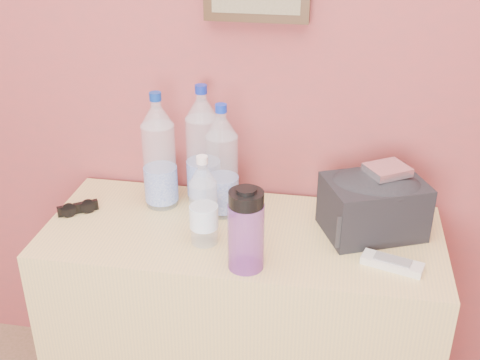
{
  "coord_description": "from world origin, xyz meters",
  "views": [
    {
      "loc": [
        0.32,
        0.27,
        1.65
      ],
      "look_at": [
        0.06,
        1.71,
        0.9
      ],
      "focal_mm": 45.0,
      "sensor_mm": 36.0,
      "label": 1
    }
  ],
  "objects_px": {
    "pet_small": "(204,206)",
    "foil_packet": "(387,170)",
    "pet_large_c": "(203,151)",
    "pet_large_b": "(222,167)",
    "ac_remote": "(392,264)",
    "nalgene_bottle": "(246,229)",
    "toiletry_bag": "(374,203)",
    "dresser": "(242,327)",
    "sunglasses": "(78,208)",
    "pet_large_a": "(159,157)"
  },
  "relations": [
    {
      "from": "toiletry_bag",
      "to": "foil_packet",
      "type": "height_order",
      "value": "foil_packet"
    },
    {
      "from": "dresser",
      "to": "pet_large_b",
      "type": "bearing_deg",
      "value": 128.82
    },
    {
      "from": "pet_large_a",
      "to": "pet_small",
      "type": "xyz_separation_m",
      "value": [
        0.18,
        -0.19,
        -0.05
      ]
    },
    {
      "from": "pet_small",
      "to": "nalgene_bottle",
      "type": "xyz_separation_m",
      "value": [
        0.13,
        -0.1,
        -0.0
      ]
    },
    {
      "from": "pet_small",
      "to": "ac_remote",
      "type": "height_order",
      "value": "pet_small"
    },
    {
      "from": "pet_small",
      "to": "nalgene_bottle",
      "type": "distance_m",
      "value": 0.17
    },
    {
      "from": "pet_large_a",
      "to": "foil_packet",
      "type": "bearing_deg",
      "value": -3.5
    },
    {
      "from": "pet_large_c",
      "to": "toiletry_bag",
      "type": "bearing_deg",
      "value": -12.03
    },
    {
      "from": "sunglasses",
      "to": "nalgene_bottle",
      "type": "bearing_deg",
      "value": -53.64
    },
    {
      "from": "pet_large_a",
      "to": "ac_remote",
      "type": "xyz_separation_m",
      "value": [
        0.7,
        -0.22,
        -0.15
      ]
    },
    {
      "from": "pet_small",
      "to": "foil_packet",
      "type": "height_order",
      "value": "pet_small"
    },
    {
      "from": "pet_small",
      "to": "foil_packet",
      "type": "distance_m",
      "value": 0.52
    },
    {
      "from": "pet_large_c",
      "to": "nalgene_bottle",
      "type": "height_order",
      "value": "pet_large_c"
    },
    {
      "from": "pet_large_b",
      "to": "pet_large_a",
      "type": "bearing_deg",
      "value": 174.42
    },
    {
      "from": "pet_large_a",
      "to": "sunglasses",
      "type": "bearing_deg",
      "value": -157.28
    },
    {
      "from": "sunglasses",
      "to": "dresser",
      "type": "bearing_deg",
      "value": -36.48
    },
    {
      "from": "dresser",
      "to": "nalgene_bottle",
      "type": "height_order",
      "value": "nalgene_bottle"
    },
    {
      "from": "pet_large_b",
      "to": "nalgene_bottle",
      "type": "bearing_deg",
      "value": -66.35
    },
    {
      "from": "foil_packet",
      "to": "pet_large_b",
      "type": "bearing_deg",
      "value": 177.37
    },
    {
      "from": "pet_large_a",
      "to": "pet_small",
      "type": "distance_m",
      "value": 0.27
    },
    {
      "from": "sunglasses",
      "to": "foil_packet",
      "type": "distance_m",
      "value": 0.93
    },
    {
      "from": "pet_large_b",
      "to": "pet_small",
      "type": "height_order",
      "value": "pet_large_b"
    },
    {
      "from": "ac_remote",
      "to": "toiletry_bag",
      "type": "xyz_separation_m",
      "value": [
        -0.05,
        0.17,
        0.08
      ]
    },
    {
      "from": "pet_large_b",
      "to": "pet_large_c",
      "type": "relative_size",
      "value": 0.93
    },
    {
      "from": "pet_large_c",
      "to": "foil_packet",
      "type": "distance_m",
      "value": 0.56
    },
    {
      "from": "pet_small",
      "to": "pet_large_b",
      "type": "bearing_deg",
      "value": 84.28
    },
    {
      "from": "ac_remote",
      "to": "nalgene_bottle",
      "type": "bearing_deg",
      "value": -153.4
    },
    {
      "from": "dresser",
      "to": "sunglasses",
      "type": "distance_m",
      "value": 0.64
    },
    {
      "from": "dresser",
      "to": "ac_remote",
      "type": "relative_size",
      "value": 7.21
    },
    {
      "from": "foil_packet",
      "to": "nalgene_bottle",
      "type": "bearing_deg",
      "value": -145.25
    },
    {
      "from": "pet_large_b",
      "to": "ac_remote",
      "type": "xyz_separation_m",
      "value": [
        0.5,
        -0.2,
        -0.14
      ]
    },
    {
      "from": "dresser",
      "to": "foil_packet",
      "type": "distance_m",
      "value": 0.69
    },
    {
      "from": "pet_large_b",
      "to": "nalgene_bottle",
      "type": "relative_size",
      "value": 1.5
    },
    {
      "from": "toiletry_bag",
      "to": "foil_packet",
      "type": "xyz_separation_m",
      "value": [
        0.03,
        0.01,
        0.1
      ]
    },
    {
      "from": "pet_large_b",
      "to": "toiletry_bag",
      "type": "distance_m",
      "value": 0.45
    },
    {
      "from": "pet_large_b",
      "to": "pet_small",
      "type": "xyz_separation_m",
      "value": [
        -0.02,
        -0.17,
        -0.04
      ]
    },
    {
      "from": "pet_small",
      "to": "pet_large_c",
      "type": "bearing_deg",
      "value": 103.24
    },
    {
      "from": "pet_large_c",
      "to": "ac_remote",
      "type": "bearing_deg",
      "value": -26.3
    },
    {
      "from": "pet_large_b",
      "to": "sunglasses",
      "type": "bearing_deg",
      "value": -169.55
    },
    {
      "from": "pet_large_c",
      "to": "pet_small",
      "type": "bearing_deg",
      "value": -76.76
    },
    {
      "from": "dresser",
      "to": "pet_large_c",
      "type": "bearing_deg",
      "value": 131.19
    },
    {
      "from": "pet_large_a",
      "to": "pet_large_b",
      "type": "distance_m",
      "value": 0.2
    },
    {
      "from": "pet_large_a",
      "to": "pet_small",
      "type": "height_order",
      "value": "pet_large_a"
    },
    {
      "from": "ac_remote",
      "to": "foil_packet",
      "type": "distance_m",
      "value": 0.26
    },
    {
      "from": "pet_small",
      "to": "ac_remote",
      "type": "distance_m",
      "value": 0.53
    },
    {
      "from": "dresser",
      "to": "pet_large_c",
      "type": "relative_size",
      "value": 3.07
    },
    {
      "from": "pet_large_c",
      "to": "foil_packet",
      "type": "bearing_deg",
      "value": -10.39
    },
    {
      "from": "dresser",
      "to": "ac_remote",
      "type": "xyz_separation_m",
      "value": [
        0.42,
        -0.11,
        0.37
      ]
    },
    {
      "from": "sunglasses",
      "to": "toiletry_bag",
      "type": "height_order",
      "value": "toiletry_bag"
    },
    {
      "from": "sunglasses",
      "to": "ac_remote",
      "type": "bearing_deg",
      "value": -42.45
    }
  ]
}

